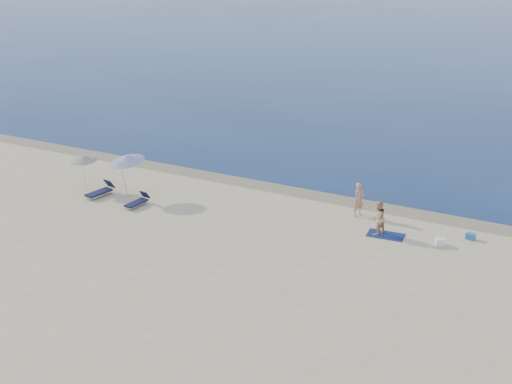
# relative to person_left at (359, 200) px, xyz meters

# --- Properties ---
(wet_sand_strip) EXTENTS (240.00, 1.60, 0.00)m
(wet_sand_strip) POSITION_rel_person_left_xyz_m (-2.84, 1.63, -0.86)
(wet_sand_strip) COLOR #847254
(wet_sand_strip) RESTS_ON ground
(person_left) EXTENTS (0.67, 0.75, 1.73)m
(person_left) POSITION_rel_person_left_xyz_m (0.00, 0.00, 0.00)
(person_left) COLOR tan
(person_left) RESTS_ON ground
(person_right) EXTENTS (0.91, 1.00, 1.67)m
(person_right) POSITION_rel_person_left_xyz_m (1.51, -1.68, -0.03)
(person_right) COLOR tan
(person_right) RESTS_ON ground
(beach_towel) EXTENTS (1.77, 1.08, 0.03)m
(beach_towel) POSITION_rel_person_left_xyz_m (1.93, -1.63, -0.85)
(beach_towel) COLOR #0E1A48
(beach_towel) RESTS_ON ground
(white_bag) EXTENTS (0.48, 0.45, 0.33)m
(white_bag) POSITION_rel_person_left_xyz_m (4.43, -1.52, -0.70)
(white_bag) COLOR white
(white_bag) RESTS_ON ground
(blue_cooler) EXTENTS (0.45, 0.35, 0.29)m
(blue_cooler) POSITION_rel_person_left_xyz_m (5.51, -0.23, -0.72)
(blue_cooler) COLOR #205CB0
(blue_cooler) RESTS_ON ground
(umbrella_near) EXTENTS (2.39, 2.41, 2.45)m
(umbrella_near) POSITION_rel_person_left_xyz_m (-11.91, -3.09, 1.22)
(umbrella_near) COLOR silver
(umbrella_near) RESTS_ON ground
(umbrella_far) EXTENTS (1.79, 1.80, 1.99)m
(umbrella_far) POSITION_rel_person_left_xyz_m (-14.72, -3.34, 0.89)
(umbrella_far) COLOR silver
(umbrella_far) RESTS_ON ground
(lounger_left) EXTENTS (0.83, 1.77, 0.75)m
(lounger_left) POSITION_rel_person_left_xyz_m (-13.24, -3.85, -0.59)
(lounger_left) COLOR #121933
(lounger_left) RESTS_ON ground
(lounger_right) EXTENTS (0.64, 1.53, 0.66)m
(lounger_right) POSITION_rel_person_left_xyz_m (-10.58, -4.08, -0.62)
(lounger_right) COLOR #121534
(lounger_right) RESTS_ON ground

